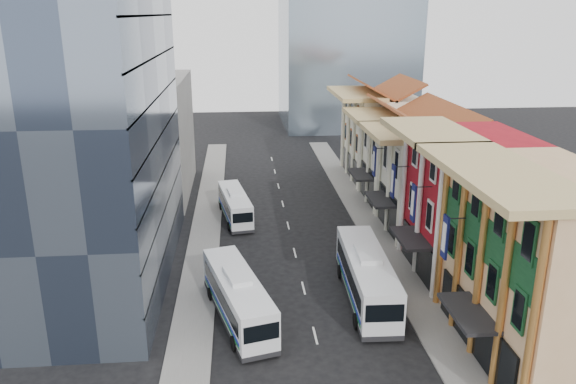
{
  "coord_description": "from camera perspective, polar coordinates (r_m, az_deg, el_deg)",
  "views": [
    {
      "loc": [
        -4.85,
        -25.44,
        21.22
      ],
      "look_at": [
        -0.56,
        22.78,
        5.68
      ],
      "focal_mm": 35.0,
      "sensor_mm": 36.0,
      "label": 1
    }
  ],
  "objects": [
    {
      "name": "sidewalk_left",
      "position": [
        52.07,
        -8.71,
        -6.38
      ],
      "size": [
        3.0,
        90.0,
        0.15
      ],
      "primitive_type": "cube",
      "color": "slate",
      "rests_on": "ground"
    },
    {
      "name": "shophouse_cream_mid",
      "position": [
        65.82,
        11.75,
        3.15
      ],
      "size": [
        8.0,
        9.0,
        10.0
      ],
      "primitive_type": "cube",
      "color": "white",
      "rests_on": "ground"
    },
    {
      "name": "bus_right",
      "position": [
        43.75,
        7.98,
        -8.4
      ],
      "size": [
        3.4,
        12.78,
        4.07
      ],
      "primitive_type": null,
      "rotation": [
        0.0,
        0.0,
        -0.03
      ],
      "color": "silver",
      "rests_on": "ground"
    },
    {
      "name": "shophouse_red",
      "position": [
        48.87,
        17.9,
        -1.24
      ],
      "size": [
        8.0,
        10.0,
        12.0
      ],
      "primitive_type": "cube",
      "color": "maroon",
      "rests_on": "ground"
    },
    {
      "name": "shophouse_tan",
      "position": [
        38.91,
        24.6,
        -6.96
      ],
      "size": [
        8.0,
        14.0,
        12.0
      ],
      "primitive_type": "cube",
      "color": "tan",
      "rests_on": "ground"
    },
    {
      "name": "office_tower",
      "position": [
        46.49,
        -20.44,
        9.01
      ],
      "size": [
        12.0,
        26.0,
        30.0
      ],
      "primitive_type": "cube",
      "color": "#384358",
      "rests_on": "ground"
    },
    {
      "name": "bus_left_far",
      "position": [
        60.26,
        -5.42,
        -1.28
      ],
      "size": [
        3.93,
        10.3,
        3.23
      ],
      "primitive_type": null,
      "rotation": [
        0.0,
        0.0,
        0.16
      ],
      "color": "silver",
      "rests_on": "ground"
    },
    {
      "name": "office_block_far",
      "position": [
        69.82,
        -14.23,
        5.5
      ],
      "size": [
        10.0,
        18.0,
        14.0
      ],
      "primitive_type": "cube",
      "color": "gray",
      "rests_on": "ground"
    },
    {
      "name": "shophouse_cream_far",
      "position": [
        75.54,
        9.53,
        5.54
      ],
      "size": [
        8.0,
        12.0,
        11.0
      ],
      "primitive_type": "cube",
      "color": "white",
      "rests_on": "ground"
    },
    {
      "name": "bus_left_near",
      "position": [
        41.0,
        -5.12,
        -10.49
      ],
      "size": [
        5.53,
        11.79,
        3.68
      ],
      "primitive_type": null,
      "rotation": [
        0.0,
        0.0,
        0.26
      ],
      "color": "silver",
      "rests_on": "ground"
    },
    {
      "name": "shophouse_cream_near",
      "position": [
        57.59,
        14.25,
        0.88
      ],
      "size": [
        8.0,
        9.0,
        10.0
      ],
      "primitive_type": "cube",
      "color": "white",
      "rests_on": "ground"
    },
    {
      "name": "sidewalk_right",
      "position": [
        53.63,
        9.81,
        -5.7
      ],
      "size": [
        3.0,
        90.0,
        0.15
      ],
      "primitive_type": "cube",
      "color": "slate",
      "rests_on": "ground"
    }
  ]
}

